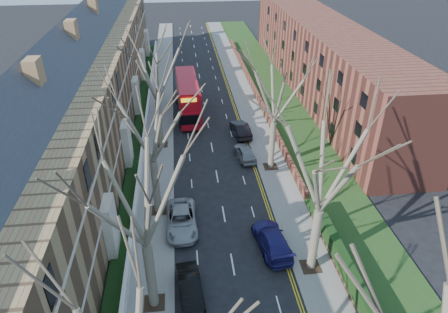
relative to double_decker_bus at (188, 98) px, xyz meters
name	(u,v)px	position (x,y,z in m)	size (l,w,h in m)	color
pavement_left	(161,107)	(-3.71, 2.68, -2.27)	(3.00, 102.00, 0.12)	slate
pavement_right	(247,103)	(8.29, 2.68, -2.27)	(3.00, 102.00, 0.12)	slate
terrace_left	(87,93)	(-11.35, -5.32, 3.20)	(9.70, 78.00, 13.60)	#946D4B
flats_right	(321,57)	(19.75, 6.68, 2.65)	(13.97, 54.00, 10.00)	brown
front_wall_left	(145,130)	(-5.36, -5.32, -1.71)	(0.30, 78.00, 1.00)	white
grass_verge_right	(278,101)	(12.79, 2.68, -2.18)	(6.00, 102.00, 0.06)	#1F3D16
tree_left_mid	(139,188)	(-3.41, -30.32, 7.22)	(10.50, 10.50, 14.71)	brown
tree_left_far	(149,117)	(-3.41, -20.32, 6.91)	(10.15, 10.15, 14.22)	brown
tree_left_dist	(154,64)	(-3.41, -8.32, 7.23)	(10.50, 10.50, 14.71)	brown
tree_right_mid	(327,158)	(7.99, -28.32, 7.22)	(10.50, 10.50, 14.71)	brown
tree_right_far	(276,83)	(7.99, -14.32, 6.91)	(10.15, 10.15, 14.22)	brown
double_decker_bus	(188,98)	(0.00, 0.00, 0.00)	(3.20, 11.44, 4.73)	#A40B18
car_left_mid	(190,287)	(-0.96, -29.76, -1.62)	(1.51, 4.32, 1.42)	black
car_left_far	(181,220)	(-1.41, -22.67, -1.56)	(2.55, 5.54, 1.54)	#98999E
car_right_near	(272,240)	(5.56, -25.90, -1.55)	(2.19, 5.38, 1.56)	navy
car_right_mid	(245,153)	(5.62, -12.17, -1.61)	(1.71, 4.26, 1.45)	gray
car_right_far	(241,129)	(5.96, -6.73, -1.55)	(1.65, 4.74, 1.56)	black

